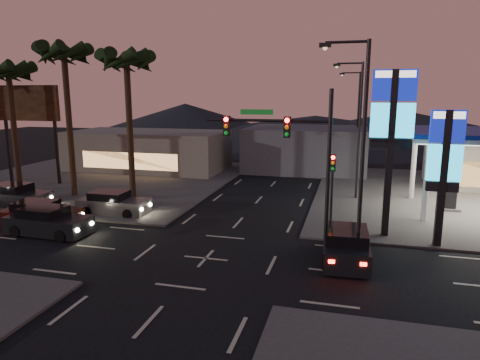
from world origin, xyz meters
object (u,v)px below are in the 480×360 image
(car_lane_a_front, at_px, (48,222))
(suv_station, at_px, (346,245))
(pylon_sign_tall, at_px, (392,120))
(traffic_signal_mast, at_px, (292,148))
(car_lane_b_mid, at_px, (15,196))
(car_lane_a_mid, at_px, (40,215))
(pylon_sign_short, at_px, (445,158))
(car_lane_b_front, at_px, (113,204))

(car_lane_a_front, bearing_deg, suv_station, 1.29)
(pylon_sign_tall, xyz_separation_m, traffic_signal_mast, (-4.74, -3.51, -1.17))
(car_lane_a_front, relative_size, car_lane_b_mid, 0.97)
(traffic_signal_mast, distance_m, car_lane_a_mid, 15.68)
(pylon_sign_short, xyz_separation_m, car_lane_b_mid, (-27.12, 1.29, -3.91))
(car_lane_a_front, relative_size, car_lane_a_mid, 1.01)
(car_lane_a_front, bearing_deg, traffic_signal_mast, 3.40)
(car_lane_b_mid, bearing_deg, suv_station, -10.61)
(traffic_signal_mast, distance_m, car_lane_b_front, 13.56)
(pylon_sign_tall, distance_m, traffic_signal_mast, 6.02)
(pylon_sign_short, distance_m, car_lane_b_front, 19.88)
(car_lane_a_front, xyz_separation_m, car_lane_b_mid, (-6.35, 4.60, 0.02))
(pylon_sign_tall, distance_m, car_lane_b_mid, 25.26)
(car_lane_a_front, height_order, suv_station, suv_station)
(pylon_sign_short, height_order, car_lane_a_mid, pylon_sign_short)
(pylon_sign_tall, distance_m, car_lane_a_front, 19.61)
(traffic_signal_mast, height_order, suv_station, traffic_signal_mast)
(pylon_sign_short, height_order, suv_station, pylon_sign_short)
(car_lane_a_mid, bearing_deg, suv_station, -2.78)
(pylon_sign_short, xyz_separation_m, car_lane_a_mid, (-22.25, -2.09, -3.95))
(car_lane_b_mid, relative_size, suv_station, 1.02)
(car_lane_b_front, relative_size, car_lane_b_mid, 0.94)
(traffic_signal_mast, height_order, car_lane_a_mid, traffic_signal_mast)
(car_lane_a_mid, bearing_deg, traffic_signal_mast, -1.62)
(pylon_sign_tall, relative_size, traffic_signal_mast, 1.12)
(car_lane_b_front, distance_m, car_lane_b_mid, 7.68)
(traffic_signal_mast, bearing_deg, car_lane_b_front, 162.55)
(pylon_sign_short, distance_m, car_lane_a_mid, 22.69)
(car_lane_a_front, xyz_separation_m, car_lane_a_mid, (-1.48, 1.23, -0.02))
(pylon_sign_tall, bearing_deg, car_lane_a_mid, -171.11)
(car_lane_a_mid, bearing_deg, pylon_sign_tall, 8.89)
(pylon_sign_short, relative_size, car_lane_b_mid, 1.41)
(pylon_sign_short, bearing_deg, suv_station, -146.74)
(traffic_signal_mast, bearing_deg, pylon_sign_short, 19.13)
(traffic_signal_mast, xyz_separation_m, car_lane_b_mid, (-19.87, 3.80, -4.48))
(traffic_signal_mast, relative_size, car_lane_b_mid, 1.61)
(car_lane_b_front, xyz_separation_m, car_lane_b_mid, (-7.68, -0.03, 0.04))
(car_lane_a_mid, relative_size, car_lane_b_mid, 0.97)
(pylon_sign_tall, relative_size, car_lane_a_front, 1.86)
(car_lane_b_front, bearing_deg, suv_station, -15.96)
(car_lane_b_front, bearing_deg, traffic_signal_mast, -17.45)
(suv_station, bearing_deg, pylon_sign_short, 33.26)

